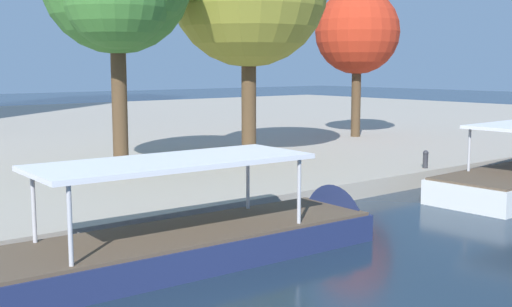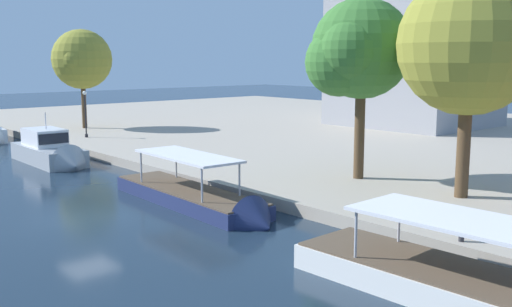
{
  "view_description": "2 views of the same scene",
  "coord_description": "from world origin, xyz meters",
  "views": [
    {
      "loc": [
        -7.55,
        -7.95,
        4.84
      ],
      "look_at": [
        4.49,
        6.86,
        2.28
      ],
      "focal_mm": 45.71,
      "sensor_mm": 36.0,
      "label": 1
    },
    {
      "loc": [
        26.14,
        -11.95,
        7.55
      ],
      "look_at": [
        2.89,
        8.23,
        2.65
      ],
      "focal_mm": 41.52,
      "sensor_mm": 36.0,
      "label": 2
    }
  ],
  "objects": [
    {
      "name": "tour_boat_2",
      "position": [
        1.79,
        5.32,
        0.28
      ],
      "size": [
        12.35,
        3.24,
        3.73
      ],
      "rotation": [
        0.0,
        0.0,
        -0.04
      ],
      "color": "navy",
      "rests_on": "ground_plane"
    },
    {
      "name": "mooring_bollard_0",
      "position": [
        14.79,
        8.35,
        1.04
      ],
      "size": [
        0.23,
        0.23,
        0.75
      ],
      "color": "#2D2D33",
      "rests_on": "dock_promenade"
    },
    {
      "name": "tree_2",
      "position": [
        22.08,
        18.68,
        7.17
      ],
      "size": [
        5.27,
        5.0,
        8.85
      ],
      "color": "#4C3823",
      "rests_on": "dock_promenade"
    }
  ]
}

